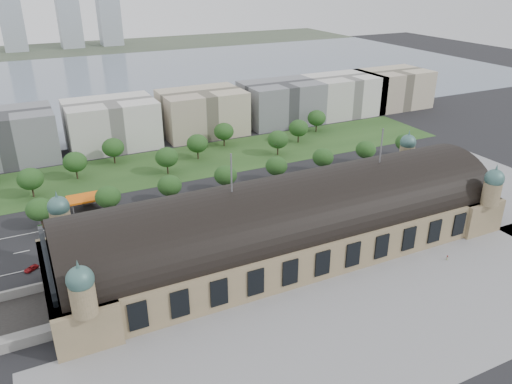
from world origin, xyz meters
name	(u,v)px	position (x,y,z in m)	size (l,w,h in m)	color
ground	(288,250)	(0.00, 0.00, 0.00)	(900.00, 900.00, 0.00)	black
station	(289,223)	(0.00, 0.00, 10.28)	(150.00, 48.40, 44.30)	#98815E
plaza_south	(401,318)	(10.00, -44.00, 0.00)	(190.00, 48.00, 0.12)	gray
plaza_east	(503,194)	(103.00, 0.00, 0.00)	(56.00, 100.00, 0.12)	gray
road_slab	(193,216)	(-20.00, 38.00, 0.00)	(260.00, 26.00, 0.10)	black
grass_belt	(164,166)	(-15.00, 93.00, 0.00)	(300.00, 45.00, 0.10)	#24451B
petrol_station	(88,198)	(-53.91, 65.28, 2.95)	(14.00, 13.00, 5.05)	orange
lake	(109,81)	(0.00, 298.00, 0.00)	(700.00, 320.00, 0.08)	slate
far_shore	(74,49)	(0.00, 498.00, 0.00)	(700.00, 120.00, 0.14)	#44513D
far_tower_left	(10,13)	(-60.00, 508.00, 40.00)	(24.00, 24.00, 80.00)	#9EA8B2
far_tower_mid	(68,9)	(0.00, 508.00, 42.50)	(24.00, 24.00, 85.00)	#9EA8B2
far_tower_right	(108,12)	(45.00, 508.00, 37.50)	(24.00, 24.00, 75.00)	#9EA8B2
office_2	(5,137)	(-80.00, 133.00, 12.00)	(45.00, 32.00, 24.00)	slate
office_3	(112,124)	(-30.00, 133.00, 12.00)	(45.00, 32.00, 24.00)	silver
office_4	(202,112)	(20.00, 133.00, 12.00)	(45.00, 32.00, 24.00)	#C1B698
office_5	(281,103)	(70.00, 133.00, 12.00)	(45.00, 32.00, 24.00)	slate
office_6	(343,95)	(115.00, 133.00, 12.00)	(45.00, 32.00, 24.00)	silver
office_7	(392,89)	(155.00, 133.00, 12.00)	(45.00, 32.00, 24.00)	#C1B698
tree_row_2	(40,209)	(-72.00, 53.00, 7.43)	(9.60, 9.60, 11.52)	#2D2116
tree_row_3	(108,197)	(-48.00, 53.00, 7.43)	(9.60, 9.60, 11.52)	#2D2116
tree_row_4	(170,186)	(-24.00, 53.00, 7.43)	(9.60, 9.60, 11.52)	#2D2116
tree_row_5	(226,175)	(0.00, 53.00, 7.43)	(9.60, 9.60, 11.52)	#2D2116
tree_row_6	(276,166)	(24.00, 53.00, 7.43)	(9.60, 9.60, 11.52)	#2D2116
tree_row_7	(323,157)	(48.00, 53.00, 7.43)	(9.60, 9.60, 11.52)	#2D2116
tree_row_8	(366,150)	(72.00, 53.00, 7.43)	(9.60, 9.60, 11.52)	#2D2116
tree_row_9	(405,142)	(96.00, 53.00, 7.43)	(9.60, 9.60, 11.52)	#2D2116
tree_belt_3	(30,179)	(-73.00, 83.00, 8.05)	(10.40, 10.40, 12.48)	#2D2116
tree_belt_4	(75,162)	(-54.00, 95.00, 8.05)	(10.40, 10.40, 12.48)	#2D2116
tree_belt_5	(113,147)	(-35.00, 107.00, 8.05)	(10.40, 10.40, 12.48)	#2D2116
tree_belt_6	(167,157)	(-16.00, 83.00, 8.05)	(10.40, 10.40, 12.48)	#2D2116
tree_belt_7	(197,143)	(3.00, 95.00, 8.05)	(10.40, 10.40, 12.48)	#2D2116
tree_belt_8	(224,131)	(22.00, 107.00, 8.05)	(10.40, 10.40, 12.48)	#2D2116
tree_belt_9	(278,139)	(41.00, 83.00, 8.05)	(10.40, 10.40, 12.48)	#2D2116
tree_belt_10	(299,128)	(60.00, 95.00, 8.05)	(10.40, 10.40, 12.48)	#2D2116
tree_belt_11	(317,118)	(79.00, 107.00, 8.05)	(10.40, 10.40, 12.48)	#2D2116
traffic_car_2	(88,245)	(-59.63, 31.76, 0.68)	(2.27, 4.92, 1.37)	black
traffic_car_3	(157,211)	(-31.60, 46.33, 0.80)	(2.23, 5.49, 1.59)	maroon
traffic_car_4	(302,204)	(21.90, 27.28, 0.69)	(1.63, 4.04, 1.38)	#1A1C49
traffic_car_5	(288,188)	(24.48, 43.64, 0.65)	(1.37, 3.94, 1.30)	#575A5F
parked_car_0	(64,261)	(-68.04, 25.00, 0.68)	(1.43, 4.11, 1.35)	black
parked_car_1	(31,268)	(-77.85, 25.00, 0.64)	(2.11, 4.57, 1.27)	maroon
parked_car_2	(73,265)	(-65.95, 21.11, 0.80)	(2.23, 5.48, 1.59)	#1A2349
parked_car_3	(129,248)	(-47.61, 23.70, 0.75)	(1.78, 4.42, 1.50)	#4F4F55
parked_car_4	(136,251)	(-45.96, 21.00, 0.78)	(1.65, 4.74, 1.56)	silver
parked_car_5	(129,248)	(-47.52, 23.83, 0.67)	(2.23, 4.84, 1.35)	#93979B
parked_car_6	(165,243)	(-35.61, 21.85, 0.68)	(1.90, 4.67, 1.36)	black
bus_west	(249,208)	(0.61, 32.00, 1.61)	(2.71, 11.59, 3.23)	red
bus_mid	(255,213)	(1.07, 27.00, 1.52)	(2.56, 10.92, 3.04)	silver
bus_east	(276,208)	(9.80, 27.00, 1.79)	(3.01, 12.87, 3.59)	silver
pedestrian_0	(447,258)	(42.98, -27.90, 0.87)	(0.85, 0.49, 1.74)	gray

